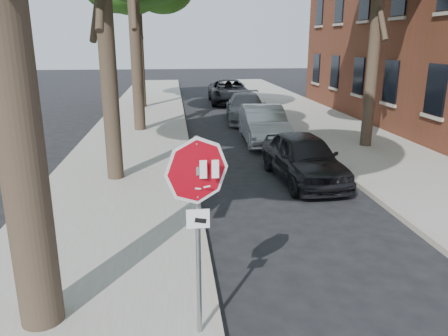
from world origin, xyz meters
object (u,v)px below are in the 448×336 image
Objects in this scene: stop_sign at (198,200)px; car_c at (246,108)px; car_b at (263,124)px; car_d at (229,92)px; car_a at (304,157)px.

car_c is (3.29, 16.18, -1.28)m from stop_sign.
car_b is 11.31m from car_d.
stop_sign reaches higher than car_c.
stop_sign is 0.61× the size of car_b.
car_d is (0.01, 6.57, 0.06)m from car_c.
car_a is 9.67m from car_c.
car_d is (0.00, 16.24, 0.06)m from car_a.
car_c is at bearing -88.59° from car_d.
stop_sign reaches higher than car_a.
stop_sign reaches higher than car_d.
car_d reaches higher than car_b.
stop_sign is 23.02m from car_d.
car_a is 16.24m from car_d.
car_c is 0.87× the size of car_d.
car_b reaches higher than car_c.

